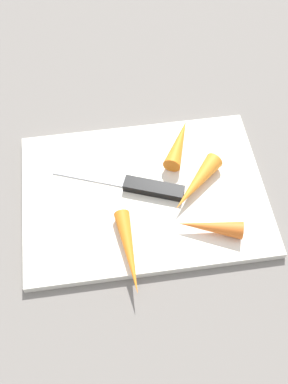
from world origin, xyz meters
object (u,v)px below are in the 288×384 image
object	(u,v)px
carrot_longest	(129,252)
carrot_short	(179,143)
cutting_board	(144,194)
knife	(145,184)
carrot_long	(196,184)
carrot_shortest	(210,227)

from	to	relation	value
carrot_longest	carrot_short	distance (m)	0.20
cutting_board	knife	distance (m)	0.02
carrot_short	carrot_long	size ratio (longest dim) A/B	0.87
knife	carrot_longest	distance (m)	0.12
cutting_board	carrot_long	size ratio (longest dim) A/B	3.35
knife	carrot_short	distance (m)	0.09
cutting_board	carrot_longest	xyz separation A→B (m)	(0.03, 0.10, 0.02)
knife	carrot_long	bearing A→B (deg)	-170.43
knife	carrot_longest	xyz separation A→B (m)	(0.04, 0.11, 0.01)
carrot_longest	carrot_long	world-z (taller)	carrot_long
cutting_board	knife	world-z (taller)	knife
cutting_board	carrot_shortest	xyz separation A→B (m)	(-0.08, 0.08, 0.02)
carrot_long	carrot_shortest	bearing A→B (deg)	47.38
cutting_board	carrot_long	xyz separation A→B (m)	(-0.08, 0.01, 0.02)
knife	carrot_short	world-z (taller)	carrot_short
carrot_longest	carrot_long	size ratio (longest dim) A/B	1.15
cutting_board	carrot_longest	bearing A→B (deg)	71.13
carrot_short	carrot_long	bearing A→B (deg)	-147.91
cutting_board	carrot_short	size ratio (longest dim) A/B	3.84
carrot_short	carrot_long	xyz separation A→B (m)	(-0.01, 0.08, 0.00)
knife	carrot_longest	size ratio (longest dim) A/B	1.57
carrot_shortest	knife	bearing A→B (deg)	-32.70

